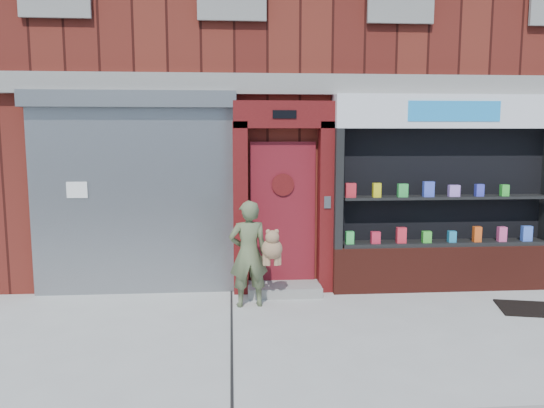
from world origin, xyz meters
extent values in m
plane|color=#9E9E99|center=(0.00, 0.00, 0.00)|extent=(80.00, 80.00, 0.00)
cube|color=#4F1712|center=(0.00, 6.00, 4.00)|extent=(12.00, 8.00, 8.00)
cube|color=gray|center=(0.00, 1.92, 3.15)|extent=(12.00, 0.16, 0.30)
cube|color=gray|center=(-3.00, 1.94, 1.40)|extent=(3.00, 0.10, 2.80)
cube|color=slate|center=(-3.00, 1.88, 2.92)|extent=(3.10, 0.30, 0.24)
cube|color=white|center=(-3.80, 1.88, 1.60)|extent=(0.30, 0.01, 0.24)
cube|color=#4A0C0E|center=(-1.40, 1.86, 1.30)|extent=(0.22, 0.28, 2.60)
cube|color=#4A0C0E|center=(-0.10, 1.86, 1.30)|extent=(0.22, 0.28, 2.60)
cube|color=#4A0C0E|center=(-0.75, 1.86, 2.70)|extent=(1.50, 0.28, 0.40)
cube|color=black|center=(-0.75, 1.71, 2.70)|extent=(0.35, 0.01, 0.12)
cube|color=maroon|center=(-0.75, 1.97, 1.20)|extent=(1.00, 0.06, 2.20)
cylinder|color=black|center=(-0.75, 1.93, 1.65)|extent=(0.28, 0.02, 0.28)
cylinder|color=#4A0C0E|center=(-0.75, 1.92, 1.65)|extent=(0.34, 0.02, 0.34)
cube|color=gray|center=(-0.75, 1.70, 0.07)|extent=(1.10, 0.55, 0.15)
cube|color=slate|center=(-0.10, 1.71, 1.40)|extent=(0.10, 0.02, 0.18)
cube|color=#531B13|center=(1.75, 1.80, 0.35)|extent=(3.50, 0.40, 0.70)
cube|color=black|center=(0.06, 1.80, 1.60)|extent=(0.12, 0.40, 1.80)
cube|color=black|center=(1.75, 1.99, 1.60)|extent=(3.30, 0.03, 1.80)
cube|color=black|center=(1.75, 1.80, 0.73)|extent=(3.20, 0.36, 0.06)
cube|color=black|center=(1.75, 1.80, 1.45)|extent=(3.20, 0.36, 0.04)
cube|color=white|center=(1.75, 1.80, 2.75)|extent=(3.50, 0.40, 0.50)
cube|color=#1A7EC6|center=(1.75, 1.59, 2.75)|extent=(1.40, 0.01, 0.30)
cube|color=green|center=(0.25, 1.72, 0.85)|extent=(0.12, 0.09, 0.19)
cube|color=red|center=(0.65, 1.72, 0.85)|extent=(0.14, 0.09, 0.18)
cube|color=red|center=(1.05, 1.72, 0.88)|extent=(0.14, 0.09, 0.24)
cube|color=green|center=(1.45, 1.72, 0.85)|extent=(0.13, 0.09, 0.17)
cube|color=teal|center=(1.85, 1.72, 0.85)|extent=(0.12, 0.09, 0.17)
cube|color=#E25117|center=(2.25, 1.72, 0.88)|extent=(0.12, 0.09, 0.24)
cube|color=#E14B88|center=(2.65, 1.72, 0.87)|extent=(0.12, 0.09, 0.23)
cube|color=#436BE5|center=(3.05, 1.72, 0.88)|extent=(0.15, 0.09, 0.23)
cube|color=red|center=(0.25, 1.72, 1.58)|extent=(0.15, 0.09, 0.22)
cube|color=yellow|center=(0.65, 1.72, 1.58)|extent=(0.12, 0.09, 0.21)
cube|color=green|center=(1.05, 1.72, 1.57)|extent=(0.15, 0.09, 0.20)
cube|color=blue|center=(1.45, 1.72, 1.59)|extent=(0.16, 0.09, 0.23)
cube|color=#B180E7|center=(1.85, 1.72, 1.56)|extent=(0.16, 0.09, 0.17)
cube|color=#3A40C6|center=(2.25, 1.72, 1.56)|extent=(0.12, 0.09, 0.18)
cube|color=green|center=(2.65, 1.72, 1.56)|extent=(0.12, 0.09, 0.17)
imported|color=#586341|center=(-1.30, 1.19, 0.75)|extent=(0.59, 0.43, 1.51)
sphere|color=#8B6645|center=(-0.98, 1.05, 0.85)|extent=(0.29, 0.29, 0.29)
sphere|color=#8B6645|center=(-0.98, 1.00, 1.02)|extent=(0.19, 0.19, 0.19)
sphere|color=#8B6645|center=(-1.04, 1.00, 1.10)|extent=(0.07, 0.07, 0.07)
sphere|color=#8B6645|center=(-0.93, 1.00, 1.10)|extent=(0.07, 0.07, 0.07)
cylinder|color=#8B6645|center=(-1.08, 1.05, 0.71)|extent=(0.07, 0.07, 0.17)
cylinder|color=#8B6645|center=(-0.89, 1.05, 0.71)|extent=(0.07, 0.07, 0.17)
cylinder|color=#8B6645|center=(-1.04, 1.03, 0.71)|extent=(0.07, 0.07, 0.17)
cylinder|color=#8B6645|center=(-0.93, 1.03, 0.71)|extent=(0.07, 0.07, 0.17)
cube|color=black|center=(2.65, 0.70, 0.01)|extent=(1.10, 0.88, 0.02)
camera|label=1|loc=(-1.54, -6.07, 2.42)|focal=35.00mm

